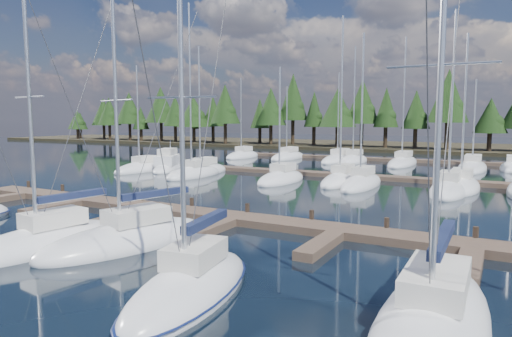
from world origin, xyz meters
The scene contains 11 objects.
ground centered at (0.00, 30.00, 0.00)m, with size 260.00×260.00×0.00m, color black.
far_shore centered at (0.00, 90.00, 0.30)m, with size 220.00×30.00×0.60m, color #2F291A.
main_dock centered at (0.00, 17.36, 0.20)m, with size 44.00×6.13×0.90m.
back_docks centered at (0.00, 49.58, 0.20)m, with size 50.00×21.80×0.40m.
front_sailboat_2 centered at (-4.70, 9.24, 0.28)m, with size 3.67×8.42×12.18m.
front_sailboat_3 centered at (-1.91, 11.47, 0.27)m, with size 5.20×9.23×11.96m.
front_sailboat_4 centered at (4.20, 7.95, 0.28)m, with size 3.96×7.93×11.69m.
front_sailboat_5 centered at (11.51, 8.99, 0.27)m, with size 3.00×9.99×12.88m.
back_sailboat_rows centered at (0.03, 45.19, 0.26)m, with size 47.58×33.26×17.72m.
motor_yacht_left centered at (-20.44, 36.65, 0.46)m, with size 5.70×8.58×4.07m.
tree_line centered at (-3.04, 80.18, 7.56)m, with size 185.55×11.92×14.49m.
Camera 1 is at (13.00, -3.63, 5.78)m, focal length 32.00 mm.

